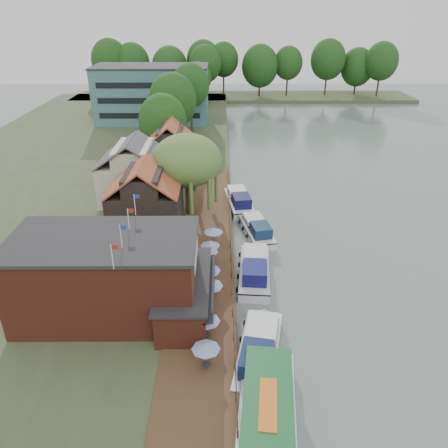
{
  "coord_description": "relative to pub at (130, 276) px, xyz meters",
  "views": [
    {
      "loc": [
        -6.24,
        -32.03,
        25.1
      ],
      "look_at": [
        -6.0,
        12.0,
        3.0
      ],
      "focal_mm": 35.0,
      "sensor_mm": 36.0,
      "label": 1
    }
  ],
  "objects": [
    {
      "name": "cottage_b",
      "position": [
        -4.0,
        25.0,
        0.6
      ],
      "size": [
        9.6,
        8.6,
        8.5
      ],
      "primitive_type": null,
      "color": "beige",
      "rests_on": "land_bank"
    },
    {
      "name": "umbrella_1",
      "position": [
        6.54,
        -3.84,
        -2.36
      ],
      "size": [
        2.16,
        2.16,
        2.38
      ],
      "primitive_type": null,
      "color": "#1B3A95",
      "rests_on": "quay_deck"
    },
    {
      "name": "umbrella_2",
      "position": [
        6.67,
        0.96,
        -2.36
      ],
      "size": [
        2.4,
        2.4,
        2.38
      ],
      "primitive_type": null,
      "color": "navy",
      "rests_on": "quay_deck"
    },
    {
      "name": "quay_deck",
      "position": [
        6.0,
        11.0,
        -3.6
      ],
      "size": [
        6.0,
        50.0,
        0.1
      ],
      "primitive_type": "cube",
      "color": "#47301E",
      "rests_on": "land_bank"
    },
    {
      "name": "umbrella_6",
      "position": [
        6.84,
        11.19,
        -2.36
      ],
      "size": [
        2.13,
        2.13,
        2.38
      ],
      "primitive_type": null,
      "color": "#1B4B96",
      "rests_on": "quay_deck"
    },
    {
      "name": "pub",
      "position": [
        0.0,
        0.0,
        0.0
      ],
      "size": [
        20.0,
        11.0,
        7.3
      ],
      "primitive_type": null,
      "color": "maroon",
      "rests_on": "land_bank"
    },
    {
      "name": "bank_tree_0",
      "position": [
        -2.04,
        41.54,
        2.07
      ],
      "size": [
        8.06,
        8.06,
        11.43
      ],
      "primitive_type": null,
      "color": "#143811",
      "rests_on": "land_bank"
    },
    {
      "name": "umbrella_5",
      "position": [
        6.56,
        8.21,
        -2.36
      ],
      "size": [
        2.04,
        2.04,
        2.38
      ],
      "primitive_type": null,
      "color": "navy",
      "rests_on": "quay_deck"
    },
    {
      "name": "land_bank",
      "position": [
        -16.0,
        36.0,
        -4.15
      ],
      "size": [
        50.0,
        140.0,
        1.0
      ],
      "primitive_type": "cube",
      "color": "#384728",
      "rests_on": "ground"
    },
    {
      "name": "cruiser_1",
      "position": [
        11.1,
        6.71,
        -3.36
      ],
      "size": [
        4.2,
        10.73,
        2.57
      ],
      "primitive_type": null,
      "rotation": [
        0.0,
        0.0,
        -0.08
      ],
      "color": "silver",
      "rests_on": "ground"
    },
    {
      "name": "bank_tree_1",
      "position": [
        -1.26,
        50.9,
        3.09
      ],
      "size": [
        8.77,
        8.77,
        13.48
      ],
      "primitive_type": null,
      "color": "#143811",
      "rests_on": "land_bank"
    },
    {
      "name": "cottage_c",
      "position": [
        0.0,
        34.0,
        0.6
      ],
      "size": [
        7.6,
        7.6,
        8.5
      ],
      "primitive_type": null,
      "color": "black",
      "rests_on": "land_bank"
    },
    {
      "name": "willow",
      "position": [
        3.5,
        20.0,
        1.56
      ],
      "size": [
        8.6,
        8.6,
        10.43
      ],
      "primitive_type": null,
      "color": "#476B2D",
      "rests_on": "land_bank"
    },
    {
      "name": "bank_tree_4",
      "position": [
        1.53,
        88.17,
        1.96
      ],
      "size": [
        7.17,
        7.17,
        11.21
      ],
      "primitive_type": null,
      "color": "#143811",
      "rests_on": "land_bank"
    },
    {
      "name": "umbrella_4",
      "position": [
        6.24,
        6.91,
        -2.36
      ],
      "size": [
        2.32,
        2.32,
        2.38
      ],
      "primitive_type": null,
      "color": "#1B1C99",
      "rests_on": "quay_deck"
    },
    {
      "name": "quay_rail",
      "position": [
        8.7,
        11.5,
        -3.15
      ],
      "size": [
        0.2,
        49.0,
        1.0
      ],
      "primitive_type": null,
      "color": "black",
      "rests_on": "land_bank"
    },
    {
      "name": "bank_tree_3",
      "position": [
        0.15,
        77.75,
        2.37
      ],
      "size": [
        7.02,
        7.02,
        12.04
      ],
      "primitive_type": null,
      "color": "#143811",
      "rests_on": "land_bank"
    },
    {
      "name": "swan",
      "position": [
        9.5,
        -12.47,
        -4.43
      ],
      "size": [
        0.44,
        0.44,
        0.44
      ],
      "primitive_type": "sphere",
      "color": "white",
      "rests_on": "ground"
    },
    {
      "name": "umbrella_0",
      "position": [
        6.58,
        -6.96,
        -2.36
      ],
      "size": [
        2.11,
        2.11,
        2.38
      ],
      "primitive_type": null,
      "color": "navy",
      "rests_on": "quay_deck"
    },
    {
      "name": "hotel_block",
      "position": [
        -8.0,
        71.0,
        2.5
      ],
      "size": [
        25.4,
        12.4,
        12.3
      ],
      "primitive_type": null,
      "color": "#38666B",
      "rests_on": "land_bank"
    },
    {
      "name": "cruiser_3",
      "position": [
        10.13,
        24.26,
        -3.41
      ],
      "size": [
        4.66,
        10.53,
        2.48
      ],
      "primitive_type": null,
      "rotation": [
        0.0,
        0.0,
        0.14
      ],
      "color": "white",
      "rests_on": "ground"
    },
    {
      "name": "ground",
      "position": [
        14.0,
        1.0,
        -4.65
      ],
      "size": [
        260.0,
        260.0,
        0.0
      ],
      "primitive_type": "plane",
      "color": "#586561",
      "rests_on": "ground"
    },
    {
      "name": "bank_tree_2",
      "position": [
        1.47,
        59.87,
        3.4
      ],
      "size": [
        7.66,
        7.66,
        14.11
      ],
      "primitive_type": null,
      "color": "#143811",
      "rests_on": "land_bank"
    },
    {
      "name": "cruiser_2",
      "position": [
        11.97,
        15.84,
        -3.52
      ],
      "size": [
        4.83,
        9.83,
        2.26
      ],
      "primitive_type": null,
      "rotation": [
        0.0,
        0.0,
        0.2
      ],
      "color": "silver",
      "rests_on": "ground"
    },
    {
      "name": "tour_boat",
      "position": [
        10.53,
        -12.54,
        -3.13
      ],
      "size": [
        5.46,
        14.29,
        3.04
      ],
      "primitive_type": null,
      "rotation": [
        0.0,
        0.0,
        -0.11
      ],
      "color": "silver",
      "rests_on": "ground"
    },
    {
      "name": "bank_tree_5",
      "position": [
        3.27,
        95.45,
        3.79
      ],
      "size": [
        8.82,
        8.82,
        14.87
      ],
      "primitive_type": null,
      "color": "#143811",
      "rests_on": "land_bank"
    },
    {
      "name": "umbrella_3",
      "position": [
        6.44,
        3.46,
        -2.36
      ],
      "size": [
        2.44,
        2.44,
        2.38
      ],
      "primitive_type": null,
      "color": "navy",
      "rests_on": "quay_deck"
    },
    {
      "name": "cruiser_0",
      "position": [
        10.65,
        -4.98,
        -3.36
      ],
      "size": [
        5.35,
        10.97,
        2.57
      ],
      "primitive_type": null,
      "rotation": [
        0.0,
        0.0,
        -0.19
      ],
      "color": "white",
      "rests_on": "ground"
    },
    {
      "name": "cottage_a",
      "position": [
        -1.0,
        15.0,
        0.6
      ],
      "size": [
        8.6,
        7.6,
        8.5
      ],
      "primitive_type": null,
      "color": "black",
      "rests_on": "land_bank"
    }
  ]
}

